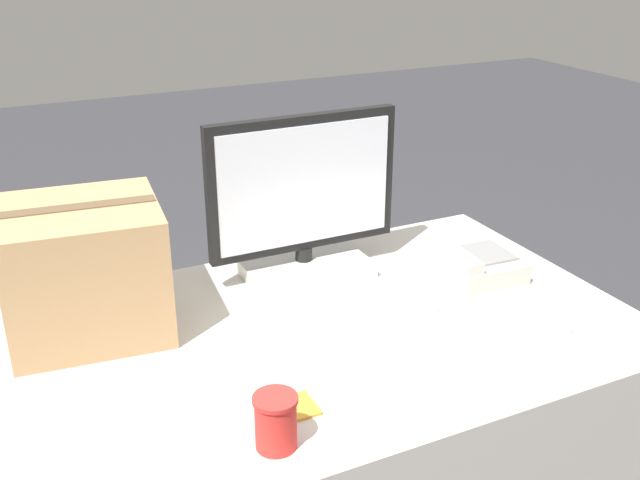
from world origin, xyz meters
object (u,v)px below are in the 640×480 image
(keyboard, at_px, (338,316))
(spoon, at_px, (569,321))
(paper_cup_right, at_px, (276,422))
(sticky_note_pad, at_px, (296,407))
(cardboard_box, at_px, (85,269))
(desk_phone, at_px, (474,263))
(monitor, at_px, (304,211))

(keyboard, relative_size, spoon, 3.43)
(paper_cup_right, xyz_separation_m, sticky_note_pad, (0.08, 0.09, -0.05))
(keyboard, height_order, cardboard_box, cardboard_box)
(desk_phone, height_order, cardboard_box, cardboard_box)
(paper_cup_right, bearing_deg, keyboard, 49.18)
(monitor, relative_size, sticky_note_pad, 6.27)
(spoon, bearing_deg, monitor, -95.39)
(spoon, bearing_deg, desk_phone, -127.65)
(keyboard, bearing_deg, sticky_note_pad, -134.56)
(monitor, xyz_separation_m, sticky_note_pad, (-0.26, -0.53, -0.17))
(monitor, bearing_deg, sticky_note_pad, -116.12)
(keyboard, height_order, paper_cup_right, paper_cup_right)
(monitor, height_order, paper_cup_right, monitor)
(spoon, xyz_separation_m, sticky_note_pad, (-0.71, -0.03, 0.00))
(cardboard_box, relative_size, sticky_note_pad, 4.57)
(desk_phone, height_order, spoon, desk_phone)
(monitor, xyz_separation_m, paper_cup_right, (-0.34, -0.62, -0.12))
(keyboard, distance_m, cardboard_box, 0.58)
(sticky_note_pad, bearing_deg, paper_cup_right, -132.18)
(desk_phone, distance_m, cardboard_box, 0.97)
(desk_phone, bearing_deg, cardboard_box, 174.01)
(monitor, bearing_deg, desk_phone, -26.85)
(monitor, xyz_separation_m, keyboard, (-0.04, -0.27, -0.16))
(keyboard, distance_m, spoon, 0.54)
(keyboard, bearing_deg, spoon, -30.25)
(spoon, distance_m, sticky_note_pad, 0.71)
(keyboard, height_order, spoon, keyboard)
(keyboard, xyz_separation_m, desk_phone, (0.43, 0.07, 0.02))
(keyboard, xyz_separation_m, cardboard_box, (-0.52, 0.22, 0.13))
(spoon, bearing_deg, sticky_note_pad, -44.51)
(paper_cup_right, relative_size, cardboard_box, 0.28)
(keyboard, bearing_deg, paper_cup_right, -135.02)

